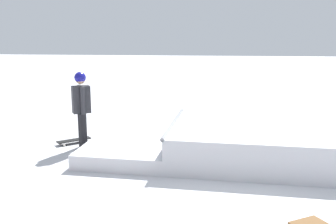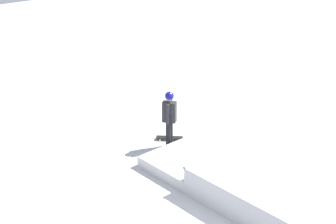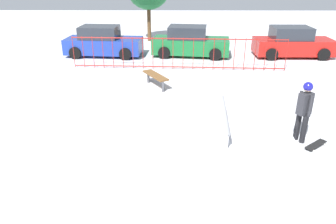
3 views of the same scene
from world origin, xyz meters
name	(u,v)px [view 2 (image 2 of 3)]	position (x,y,z in m)	size (l,w,h in m)	color
ground_plane	(246,202)	(0.00, 0.00, 0.00)	(60.00, 60.00, 0.00)	silver
skate_ramp	(262,185)	(-0.11, -0.46, 0.32)	(5.60, 3.05, 0.74)	silver
skater	(169,116)	(3.26, -0.85, 1.01)	(0.44, 0.40, 1.73)	black
skateboard	(169,138)	(3.59, -1.22, 0.08)	(0.75, 0.65, 0.09)	black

